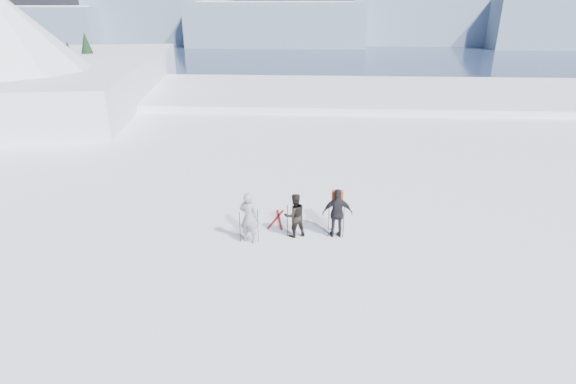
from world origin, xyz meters
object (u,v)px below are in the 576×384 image
at_px(skier_grey, 249,218).
at_px(skier_pack, 337,213).
at_px(skis_loose, 278,219).
at_px(skier_dark, 295,215).

distance_m(skier_grey, skier_pack, 3.06).
bearing_deg(skier_grey, skis_loose, -97.61).
relative_size(skier_grey, skis_loose, 1.09).
bearing_deg(skier_grey, skier_dark, -143.75).
bearing_deg(skis_loose, skier_pack, -27.89).
xyz_separation_m(skier_grey, skier_dark, (1.52, 0.51, -0.12)).
height_order(skier_dark, skis_loose, skier_dark).
height_order(skier_pack, skis_loose, skier_pack).
xyz_separation_m(skier_grey, skier_pack, (3.01, 0.57, -0.02)).
xyz_separation_m(skier_dark, skier_pack, (1.48, 0.06, 0.09)).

